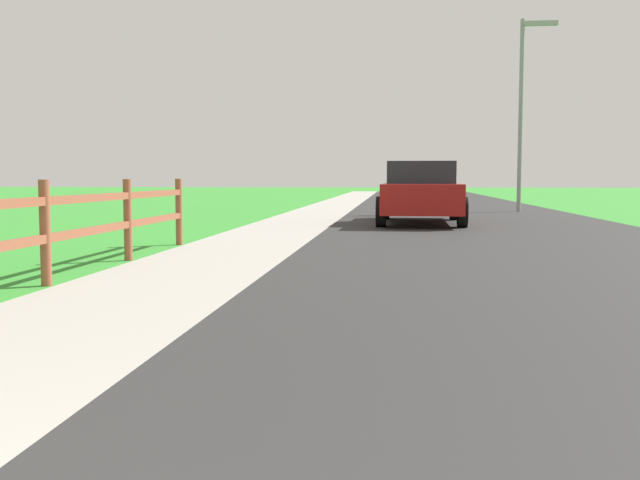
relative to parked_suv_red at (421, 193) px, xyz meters
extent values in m
plane|color=#32892D|center=(-2.10, 6.81, -0.75)|extent=(120.00, 120.00, 0.00)
cube|color=#292929|center=(1.40, 8.81, -0.75)|extent=(7.00, 66.00, 0.01)
cube|color=#9F9B91|center=(-5.10, 8.81, -0.75)|extent=(6.00, 66.00, 0.01)
cube|color=#32892D|center=(-6.60, 8.81, -0.75)|extent=(5.00, 66.00, 0.00)
cylinder|color=brown|center=(-4.17, -11.21, -0.20)|extent=(0.11, 0.11, 1.10)
cylinder|color=brown|center=(-4.17, -8.85, -0.20)|extent=(0.11, 0.11, 1.10)
cylinder|color=brown|center=(-4.17, -6.49, -0.20)|extent=(0.11, 0.11, 1.10)
cube|color=maroon|center=(0.00, -0.01, -0.12)|extent=(1.90, 4.94, 0.68)
cube|color=#1E232B|center=(0.00, 0.05, 0.49)|extent=(1.64, 2.17, 0.53)
cylinder|color=black|center=(0.89, -1.55, -0.41)|extent=(0.23, 0.70, 0.69)
cylinder|color=black|center=(-0.94, -1.52, -0.41)|extent=(0.23, 0.70, 0.69)
cylinder|color=black|center=(0.94, 1.49, -0.41)|extent=(0.23, 0.70, 0.69)
cylinder|color=black|center=(-0.89, 1.52, -0.41)|extent=(0.23, 0.70, 0.69)
cylinder|color=gray|center=(3.40, 6.46, 2.35)|extent=(0.14, 0.14, 6.20)
cube|color=#999999|center=(3.95, 6.46, 5.30)|extent=(1.10, 0.20, 0.14)
camera|label=1|loc=(-0.59, -18.48, 0.37)|focal=41.82mm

